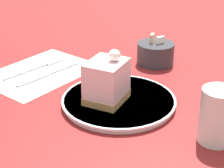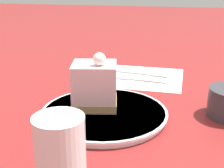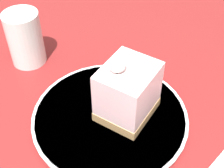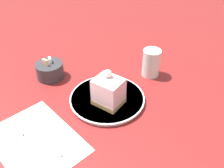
% 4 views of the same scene
% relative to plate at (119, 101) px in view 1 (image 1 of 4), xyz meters
% --- Properties ---
extents(ground_plane, '(4.00, 4.00, 0.00)m').
position_rel_plate_xyz_m(ground_plane, '(-0.03, 0.02, -0.01)').
color(ground_plane, maroon).
extents(plate, '(0.23, 0.23, 0.01)m').
position_rel_plate_xyz_m(plate, '(0.00, 0.00, 0.00)').
color(plate, white).
rests_on(plate, ground_plane).
extents(cake_slice, '(0.08, 0.09, 0.11)m').
position_rel_plate_xyz_m(cake_slice, '(-0.01, -0.02, 0.05)').
color(cake_slice, '#AD8451').
rests_on(cake_slice, plate).
extents(napkin, '(0.20, 0.26, 0.00)m').
position_rel_plate_xyz_m(napkin, '(-0.24, 0.02, -0.01)').
color(napkin, white).
rests_on(napkin, ground_plane).
extents(fork, '(0.04, 0.18, 0.00)m').
position_rel_plate_xyz_m(fork, '(-0.27, 0.04, -0.00)').
color(fork, silver).
rests_on(fork, napkin).
extents(knife, '(0.03, 0.18, 0.00)m').
position_rel_plate_xyz_m(knife, '(-0.22, 0.00, -0.00)').
color(knife, silver).
rests_on(knife, napkin).
extents(sugar_bowl, '(0.09, 0.09, 0.08)m').
position_rel_plate_xyz_m(sugar_bowl, '(-0.05, 0.23, 0.02)').
color(sugar_bowl, '#333338').
rests_on(sugar_bowl, ground_plane).
extents(drinking_glass, '(0.06, 0.06, 0.10)m').
position_rel_plate_xyz_m(drinking_glass, '(0.21, -0.01, 0.04)').
color(drinking_glass, silver).
rests_on(drinking_glass, ground_plane).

